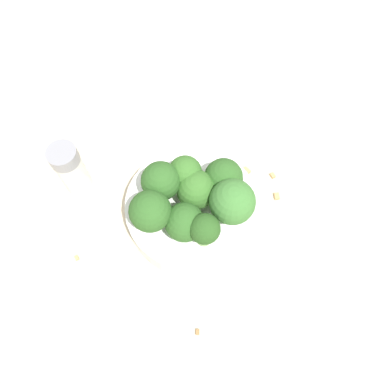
# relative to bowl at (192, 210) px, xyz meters

# --- Properties ---
(ground_plane) EXTENTS (3.00, 3.00, 0.00)m
(ground_plane) POSITION_rel_bowl_xyz_m (0.00, 0.00, -0.02)
(ground_plane) COLOR beige
(bowl) EXTENTS (0.16, 0.16, 0.04)m
(bowl) POSITION_rel_bowl_xyz_m (0.00, 0.00, 0.00)
(bowl) COLOR white
(bowl) RESTS_ON ground_plane
(broccoli_floret_0) EXTENTS (0.05, 0.05, 0.06)m
(broccoli_floret_0) POSITION_rel_bowl_xyz_m (0.02, 0.05, 0.06)
(broccoli_floret_0) COLOR #84AD66
(broccoli_floret_0) RESTS_ON bowl
(broccoli_floret_1) EXTENTS (0.04, 0.04, 0.06)m
(broccoli_floret_1) POSITION_rel_bowl_xyz_m (0.03, 0.01, 0.06)
(broccoli_floret_1) COLOR #7A9E5B
(broccoli_floret_1) RESTS_ON bowl
(broccoli_floret_2) EXTENTS (0.04, 0.04, 0.05)m
(broccoli_floret_2) POSITION_rel_bowl_xyz_m (0.02, -0.01, 0.05)
(broccoli_floret_2) COLOR #8EB770
(broccoli_floret_2) RESTS_ON bowl
(broccoli_floret_3) EXTENTS (0.05, 0.05, 0.05)m
(broccoli_floret_3) POSITION_rel_bowl_xyz_m (-0.00, -0.01, 0.05)
(broccoli_floret_3) COLOR #7A9E5B
(broccoli_floret_3) RESTS_ON bowl
(broccoli_floret_4) EXTENTS (0.05, 0.05, 0.06)m
(broccoli_floret_4) POSITION_rel_bowl_xyz_m (-0.04, -0.02, 0.05)
(broccoli_floret_4) COLOR #8EB770
(broccoli_floret_4) RESTS_ON bowl
(broccoli_floret_5) EXTENTS (0.04, 0.04, 0.05)m
(broccoli_floret_5) POSITION_rel_bowl_xyz_m (-0.01, 0.03, 0.05)
(broccoli_floret_5) COLOR #8EB770
(broccoli_floret_5) RESTS_ON bowl
(broccoli_floret_6) EXTENTS (0.05, 0.05, 0.05)m
(broccoli_floret_6) POSITION_rel_bowl_xyz_m (-0.02, -0.04, 0.05)
(broccoli_floret_6) COLOR #84AD66
(broccoli_floret_6) RESTS_ON bowl
(broccoli_floret_7) EXTENTS (0.03, 0.03, 0.05)m
(broccoli_floret_7) POSITION_rel_bowl_xyz_m (-0.04, 0.03, 0.05)
(broccoli_floret_7) COLOR #84AD66
(broccoli_floret_7) RESTS_ON bowl
(pepper_shaker) EXTENTS (0.04, 0.04, 0.08)m
(pepper_shaker) POSITION_rel_bowl_xyz_m (0.15, 0.06, 0.02)
(pepper_shaker) COLOR silver
(pepper_shaker) RESTS_ON ground_plane
(almond_crumb_0) EXTENTS (0.01, 0.01, 0.01)m
(almond_crumb_0) POSITION_rel_bowl_xyz_m (0.08, 0.13, -0.02)
(almond_crumb_0) COLOR tan
(almond_crumb_0) RESTS_ON ground_plane
(almond_crumb_1) EXTENTS (0.01, 0.01, 0.01)m
(almond_crumb_1) POSITION_rel_bowl_xyz_m (-0.05, -0.11, -0.02)
(almond_crumb_1) COLOR tan
(almond_crumb_1) RESTS_ON ground_plane
(almond_crumb_2) EXTENTS (0.01, 0.01, 0.01)m
(almond_crumb_2) POSITION_rel_bowl_xyz_m (-0.07, -0.09, -0.02)
(almond_crumb_2) COLOR tan
(almond_crumb_2) RESTS_ON ground_plane
(almond_crumb_3) EXTENTS (0.01, 0.01, 0.01)m
(almond_crumb_3) POSITION_rel_bowl_xyz_m (-0.09, 0.11, -0.02)
(almond_crumb_3) COLOR olive
(almond_crumb_3) RESTS_ON ground_plane
(almond_crumb_4) EXTENTS (0.01, 0.01, 0.01)m
(almond_crumb_4) POSITION_rel_bowl_xyz_m (-0.02, -0.10, -0.02)
(almond_crumb_4) COLOR tan
(almond_crumb_4) RESTS_ON ground_plane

